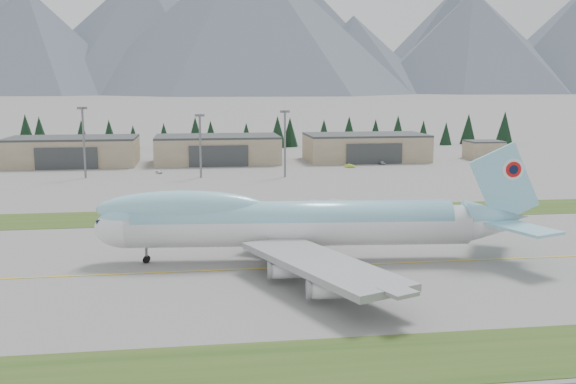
{
  "coord_description": "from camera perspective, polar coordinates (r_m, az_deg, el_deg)",
  "views": [
    {
      "loc": [
        -22.67,
        -103.16,
        30.35
      ],
      "look_at": [
        -3.99,
        29.13,
        8.0
      ],
      "focal_mm": 40.0,
      "sensor_mm": 36.0,
      "label": 1
    }
  ],
  "objects": [
    {
      "name": "hangar_right",
      "position": [
        263.13,
        6.92,
        3.98
      ],
      "size": [
        48.0,
        26.6,
        10.8
      ],
      "color": "gray",
      "rests_on": "ground"
    },
    {
      "name": "taxiway_line_main",
      "position": [
        109.89,
        4.21,
        -6.56
      ],
      "size": [
        400.0,
        0.4,
        0.02
      ],
      "primitive_type": "cube",
      "color": "yellow",
      "rests_on": "ground"
    },
    {
      "name": "conifer_belt",
      "position": [
        316.71,
        -4.98,
        5.32
      ],
      "size": [
        279.74,
        16.24,
        16.97
      ],
      "color": "black",
      "rests_on": "ground"
    },
    {
      "name": "service_vehicle_a",
      "position": [
        227.44,
        -11.4,
        1.64
      ],
      "size": [
        2.7,
        3.62,
        1.15
      ],
      "primitive_type": "imported",
      "rotation": [
        0.0,
        0.0,
        0.45
      ],
      "color": "white",
      "rests_on": "ground"
    },
    {
      "name": "grass_strip_near",
      "position": [
        75.37,
        10.53,
        -14.42
      ],
      "size": [
        400.0,
        14.0,
        0.08
      ],
      "primitive_type": "cube",
      "color": "#2D4C1B",
      "rests_on": "ground"
    },
    {
      "name": "grass_strip_far",
      "position": [
        152.93,
        0.65,
        -1.95
      ],
      "size": [
        400.0,
        18.0,
        0.08
      ],
      "primitive_type": "cube",
      "color": "#2D4C1B",
      "rests_on": "ground"
    },
    {
      "name": "hangar_left",
      "position": [
        258.65,
        -18.58,
        3.46
      ],
      "size": [
        48.0,
        26.6,
        10.8
      ],
      "color": "gray",
      "rests_on": "ground"
    },
    {
      "name": "mountain_ridge_rear",
      "position": [
        3013.66,
        -5.93,
        13.66
      ],
      "size": [
        4492.97,
        1021.17,
        510.58
      ],
      "color": "#4E5D68",
      "rests_on": "ground"
    },
    {
      "name": "hangar_center",
      "position": [
        254.4,
        -6.29,
        3.81
      ],
      "size": [
        48.0,
        26.6,
        10.8
      ],
      "color": "gray",
      "rests_on": "ground"
    },
    {
      "name": "floodlight_masts",
      "position": [
        215.38,
        -13.96,
        5.34
      ],
      "size": [
        109.13,
        9.92,
        23.67
      ],
      "color": "slate",
      "rests_on": "ground"
    },
    {
      "name": "boeing_747_freighter",
      "position": [
        111.22,
        0.59,
        -2.73
      ],
      "size": [
        78.38,
        67.37,
        20.63
      ],
      "rotation": [
        0.0,
        0.0,
        -0.09
      ],
      "color": "white",
      "rests_on": "ground"
    },
    {
      "name": "control_shed",
      "position": [
        278.63,
        17.02,
        3.61
      ],
      "size": [
        14.0,
        12.0,
        7.6
      ],
      "color": "gray",
      "rests_on": "ground"
    },
    {
      "name": "service_vehicle_c",
      "position": [
        250.6,
        8.36,
        2.44
      ],
      "size": [
        1.89,
        4.6,
        1.33
      ],
      "primitive_type": "imported",
      "rotation": [
        0.0,
        0.0,
        0.01
      ],
      "color": "#ACACB1",
      "rests_on": "ground"
    },
    {
      "name": "service_vehicle_b",
      "position": [
        239.93,
        5.51,
        2.19
      ],
      "size": [
        4.03,
        3.13,
        1.28
      ],
      "primitive_type": "imported",
      "rotation": [
        0.0,
        0.0,
        1.04
      ],
      "color": "#BAD234",
      "rests_on": "ground"
    },
    {
      "name": "mountain_ridge_front",
      "position": [
        2303.81,
        -10.23,
        14.08
      ],
      "size": [
        4275.59,
        1233.66,
        501.78
      ],
      "color": "#4E5D68",
      "rests_on": "ground"
    },
    {
      "name": "ground",
      "position": [
        109.89,
        4.21,
        -6.56
      ],
      "size": [
        7000.0,
        7000.0,
        0.0
      ],
      "primitive_type": "plane",
      "color": "slate",
      "rests_on": "ground"
    }
  ]
}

